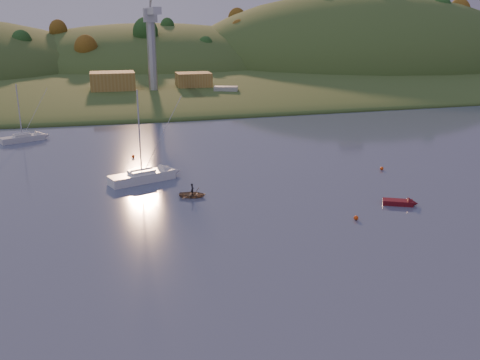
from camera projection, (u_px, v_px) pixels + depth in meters
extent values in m
cube|color=#355120|center=(126.00, 64.00, 238.42)|extent=(620.00, 220.00, 1.50)
ellipsoid|color=#355120|center=(135.00, 81.00, 178.22)|extent=(640.00, 150.00, 7.00)
ellipsoid|color=#355120|center=(153.00, 68.00, 222.24)|extent=(140.00, 120.00, 36.00)
ellipsoid|color=#355120|center=(356.00, 66.00, 228.27)|extent=(150.00, 130.00, 60.00)
cube|color=slate|center=(165.00, 94.00, 139.21)|extent=(42.00, 16.00, 2.40)
cube|color=olive|center=(113.00, 82.00, 136.02)|extent=(11.00, 8.00, 4.80)
cube|color=olive|center=(194.00, 80.00, 141.99)|extent=(9.00, 7.00, 4.00)
cylinder|color=#B7B7BC|center=(152.00, 55.00, 133.64)|extent=(2.20, 2.20, 18.00)
cube|color=#B7B7BC|center=(150.00, 15.00, 130.83)|extent=(3.20, 3.20, 3.20)
cube|color=#B7B7BC|center=(153.00, 11.00, 122.20)|extent=(1.80, 18.00, 1.60)
cube|color=#B7B7BC|center=(148.00, 11.00, 135.17)|extent=(1.80, 10.00, 1.60)
cube|color=silver|center=(142.00, 177.00, 70.20)|extent=(9.03, 5.48, 1.19)
cube|color=silver|center=(142.00, 173.00, 70.01)|extent=(3.73, 2.97, 0.76)
cylinder|color=silver|center=(139.00, 132.00, 68.43)|extent=(0.18, 0.18, 10.83)
cylinder|color=silver|center=(142.00, 171.00, 69.94)|extent=(3.29, 1.33, 0.12)
cylinder|color=silver|center=(141.00, 170.00, 69.91)|extent=(2.97, 1.40, 0.36)
cube|color=silver|center=(23.00, 139.00, 92.57)|extent=(7.40, 4.80, 0.98)
cube|color=silver|center=(22.00, 136.00, 92.41)|extent=(3.09, 2.54, 0.62)
cylinder|color=silver|center=(19.00, 110.00, 91.11)|extent=(0.18, 0.18, 8.92)
cylinder|color=silver|center=(22.00, 134.00, 92.34)|extent=(2.67, 1.24, 0.12)
cylinder|color=silver|center=(22.00, 134.00, 92.31)|extent=(2.44, 1.32, 0.36)
imported|color=#A07E58|center=(192.00, 194.00, 64.30)|extent=(3.72, 3.10, 0.67)
imported|color=black|center=(192.00, 191.00, 64.18)|extent=(0.48, 0.61, 1.46)
cube|color=#5C0D14|center=(398.00, 202.00, 61.73)|extent=(3.62, 2.65, 0.56)
cone|color=#5C0D14|center=(413.00, 203.00, 61.43)|extent=(1.64, 1.72, 1.35)
cube|color=slate|center=(226.00, 97.00, 136.80)|extent=(14.95, 8.94, 1.81)
cube|color=#B7B7BC|center=(226.00, 91.00, 136.35)|extent=(6.66, 4.66, 2.42)
sphere|color=#E4420C|center=(356.00, 218.00, 57.11)|extent=(0.50, 0.50, 0.50)
sphere|color=#E4420C|center=(133.00, 156.00, 81.93)|extent=(0.50, 0.50, 0.50)
sphere|color=#E4420C|center=(382.00, 168.00, 75.47)|extent=(0.50, 0.50, 0.50)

